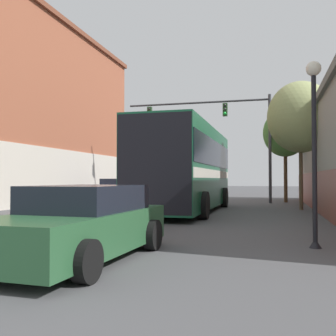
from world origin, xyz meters
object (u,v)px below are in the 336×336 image
traffic_signal_gantry (225,125)px  street_tree_far (285,133)px  parked_car_left_near (119,191)px  street_lamp (314,139)px  hatchback_foreground (82,224)px  street_tree_near (300,117)px  parked_car_left_far (145,189)px  bus (186,166)px

traffic_signal_gantry → street_tree_far: traffic_signal_gantry is taller
parked_car_left_near → street_lamp: 17.65m
hatchback_foreground → street_lamp: street_lamp is taller
hatchback_foreground → street_tree_near: bearing=-16.9°
street_lamp → street_tree_far: (-0.07, 16.57, 2.00)m
parked_car_left_far → street_lamp: street_lamp is taller
street_lamp → street_tree_near: 10.85m
parked_car_left_near → parked_car_left_far: parked_car_left_near is taller
bus → street_tree_far: street_tree_far is taller
hatchback_foreground → parked_car_left_near: bearing=22.6°
parked_car_left_near → street_tree_near: bearing=-104.4°
parked_car_left_far → street_tree_near: size_ratio=0.67×
parked_car_left_far → bus: bearing=-157.5°
hatchback_foreground → street_lamp: bearing=-58.0°
traffic_signal_gantry → parked_car_left_near: bearing=-169.3°
hatchback_foreground → street_tree_near: size_ratio=0.73×
hatchback_foreground → street_tree_far: street_tree_far is taller
hatchback_foreground → street_tree_near: street_tree_near is taller
bus → street_tree_near: 5.99m
street_tree_far → bus: bearing=-118.3°
bus → traffic_signal_gantry: size_ratio=1.11×
bus → street_tree_near: (4.99, 2.38, 2.32)m
bus → street_lamp: (4.54, -8.26, 0.26)m
parked_car_left_far → street_lamp: 22.87m
parked_car_left_near → street_lamp: bearing=-139.9°
street_lamp → street_tree_far: 16.69m
hatchback_foreground → street_tree_far: bearing=-9.5°
bus → street_tree_far: 9.71m
bus → parked_car_left_near: bearing=43.0°
hatchback_foreground → street_tree_near: 14.27m
hatchback_foreground → parked_car_left_far: bearing=18.2°
parked_car_left_near → parked_car_left_far: (-0.25, 5.96, -0.03)m
bus → parked_car_left_near: (-5.65, 6.06, -1.35)m
hatchback_foreground → street_lamp: 5.06m
hatchback_foreground → street_tree_near: (4.61, 12.98, 3.72)m
street_tree_far → hatchback_foreground: bearing=-102.2°
bus → street_tree_near: size_ratio=1.66×
bus → parked_car_left_near: bus is taller
traffic_signal_gantry → bus: bearing=-96.7°
bus → hatchback_foreground: bearing=-178.0°
bus → parked_car_left_far: bearing=26.1°
parked_car_left_near → traffic_signal_gantry: bearing=-74.6°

